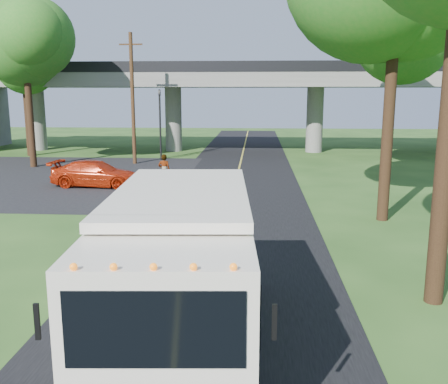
# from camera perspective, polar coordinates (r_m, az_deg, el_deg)

# --- Properties ---
(ground) EXTENTS (120.00, 120.00, 0.00)m
(ground) POSITION_cam_1_polar(r_m,az_deg,el_deg) (11.90, -2.19, -13.65)
(ground) COLOR #27491A
(ground) RESTS_ON ground
(road) EXTENTS (7.00, 90.00, 0.02)m
(road) POSITION_cam_1_polar(r_m,az_deg,el_deg) (21.35, 0.57, -2.22)
(road) COLOR black
(road) RESTS_ON ground
(parking_lot) EXTENTS (16.00, 18.00, 0.01)m
(parking_lot) POSITION_cam_1_polar(r_m,az_deg,el_deg) (31.59, -18.92, 1.61)
(parking_lot) COLOR black
(parking_lot) RESTS_ON ground
(lane_line) EXTENTS (0.12, 90.00, 0.01)m
(lane_line) POSITION_cam_1_polar(r_m,az_deg,el_deg) (21.35, 0.57, -2.17)
(lane_line) COLOR gold
(lane_line) RESTS_ON road
(overpass) EXTENTS (54.00, 10.00, 7.30)m
(overpass) POSITION_cam_1_polar(r_m,az_deg,el_deg) (42.74, 2.26, 10.74)
(overpass) COLOR slate
(overpass) RESTS_ON ground
(traffic_signal) EXTENTS (0.18, 0.22, 5.20)m
(traffic_signal) POSITION_cam_1_polar(r_m,az_deg,el_deg) (37.46, -7.33, 8.49)
(traffic_signal) COLOR black
(traffic_signal) RESTS_ON ground
(utility_pole) EXTENTS (1.60, 0.26, 9.00)m
(utility_pole) POSITION_cam_1_polar(r_m,az_deg,el_deg) (35.78, -10.40, 10.50)
(utility_pole) COLOR #472D19
(utility_pole) RESTS_ON ground
(tree_right_far) EXTENTS (5.77, 5.67, 10.99)m
(tree_right_far) POSITION_cam_1_polar(r_m,az_deg,el_deg) (31.77, 19.27, 16.68)
(tree_right_far) COLOR #382314
(tree_right_far) RESTS_ON ground
(tree_left_lot) EXTENTS (5.60, 5.50, 10.50)m
(tree_left_lot) POSITION_cam_1_polar(r_m,az_deg,el_deg) (35.94, -21.62, 15.19)
(tree_left_lot) COLOR #382314
(tree_left_lot) RESTS_ON ground
(tree_left_far) EXTENTS (5.26, 5.16, 9.89)m
(tree_left_far) POSITION_cam_1_polar(r_m,az_deg,el_deg) (42.60, -21.83, 13.85)
(tree_left_far) COLOR #382314
(tree_left_far) RESTS_ON ground
(step_van) EXTENTS (3.16, 7.50, 3.08)m
(step_van) POSITION_cam_1_polar(r_m,az_deg,el_deg) (9.92, -5.08, -8.45)
(step_van) COLOR silver
(step_van) RESTS_ON ground
(red_sedan) EXTENTS (4.91, 2.24, 1.39)m
(red_sedan) POSITION_cam_1_polar(r_m,az_deg,el_deg) (27.78, -14.42, 2.04)
(red_sedan) COLOR #B2260B
(red_sedan) RESTS_ON ground
(pedestrian) EXTENTS (0.65, 0.44, 1.76)m
(pedestrian) POSITION_cam_1_polar(r_m,az_deg,el_deg) (27.02, -6.84, 2.47)
(pedestrian) COLOR gray
(pedestrian) RESTS_ON ground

